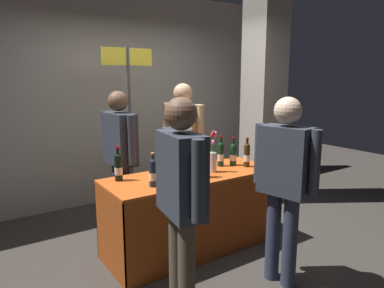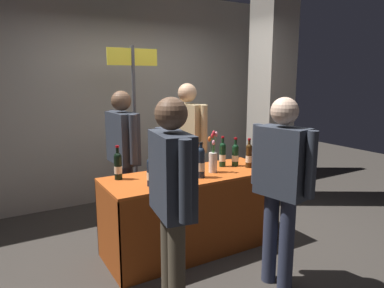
% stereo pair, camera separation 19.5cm
% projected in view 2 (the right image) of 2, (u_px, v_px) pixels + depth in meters
% --- Properties ---
extents(ground_plane, '(12.00, 12.00, 0.00)m').
position_uv_depth(ground_plane, '(192.00, 247.00, 3.57)').
color(ground_plane, '#38332D').
extents(back_partition, '(6.19, 0.12, 2.88)m').
position_uv_depth(back_partition, '(124.00, 97.00, 4.89)').
color(back_partition, '#9E998E').
rests_on(back_partition, ground_plane).
extents(concrete_pillar, '(0.45, 0.45, 3.52)m').
position_uv_depth(concrete_pillar, '(272.00, 74.00, 4.71)').
color(concrete_pillar, gray).
rests_on(concrete_pillar, ground_plane).
extents(tasting_table, '(1.74, 0.67, 0.78)m').
position_uv_depth(tasting_table, '(192.00, 198.00, 3.47)').
color(tasting_table, '#B74C19').
rests_on(tasting_table, ground_plane).
extents(featured_wine_bottle, '(0.07, 0.07, 0.31)m').
position_uv_depth(featured_wine_bottle, '(249.00, 155.00, 3.65)').
color(featured_wine_bottle, '#38230F').
rests_on(featured_wine_bottle, tasting_table).
extents(display_bottle_0, '(0.08, 0.08, 0.34)m').
position_uv_depth(display_bottle_0, '(201.00, 162.00, 3.28)').
color(display_bottle_0, '#192333').
rests_on(display_bottle_0, tasting_table).
extents(display_bottle_1, '(0.07, 0.07, 0.31)m').
position_uv_depth(display_bottle_1, '(169.00, 159.00, 3.49)').
color(display_bottle_1, '#38230F').
rests_on(display_bottle_1, tasting_table).
extents(display_bottle_2, '(0.07, 0.07, 0.32)m').
position_uv_depth(display_bottle_2, '(118.00, 165.00, 3.22)').
color(display_bottle_2, black).
rests_on(display_bottle_2, tasting_table).
extents(display_bottle_3, '(0.07, 0.07, 0.33)m').
position_uv_depth(display_bottle_3, '(223.00, 154.00, 3.69)').
color(display_bottle_3, black).
rests_on(display_bottle_3, tasting_table).
extents(display_bottle_4, '(0.07, 0.07, 0.31)m').
position_uv_depth(display_bottle_4, '(176.00, 165.00, 3.29)').
color(display_bottle_4, '#38230F').
rests_on(display_bottle_4, tasting_table).
extents(display_bottle_5, '(0.07, 0.07, 0.31)m').
position_uv_depth(display_bottle_5, '(235.00, 154.00, 3.71)').
color(display_bottle_5, black).
rests_on(display_bottle_5, tasting_table).
extents(display_bottle_6, '(0.07, 0.07, 0.30)m').
position_uv_depth(display_bottle_6, '(151.00, 172.00, 3.03)').
color(display_bottle_6, '#192333').
rests_on(display_bottle_6, tasting_table).
extents(wine_glass_near_vendor, '(0.07, 0.07, 0.14)m').
position_uv_depth(wine_glass_near_vendor, '(259.00, 157.00, 3.67)').
color(wine_glass_near_vendor, silver).
rests_on(wine_glass_near_vendor, tasting_table).
extents(flower_vase, '(0.08, 0.09, 0.43)m').
position_uv_depth(flower_vase, '(213.00, 158.00, 3.46)').
color(flower_vase, silver).
rests_on(flower_vase, tasting_table).
extents(brochure_stand, '(0.16, 0.04, 0.15)m').
position_uv_depth(brochure_stand, '(168.00, 174.00, 3.13)').
color(brochure_stand, silver).
rests_on(brochure_stand, tasting_table).
extents(vendor_presenter, '(0.32, 0.62, 1.65)m').
position_uv_depth(vendor_presenter, '(187.00, 137.00, 4.24)').
color(vendor_presenter, black).
rests_on(vendor_presenter, ground_plane).
extents(vendor_assistant, '(0.24, 0.64, 1.58)m').
position_uv_depth(vendor_assistant, '(123.00, 148.00, 3.82)').
color(vendor_assistant, '#2D3347').
rests_on(vendor_assistant, ground_plane).
extents(taster_foreground_right, '(0.27, 0.59, 1.59)m').
position_uv_depth(taster_foreground_right, '(172.00, 192.00, 2.36)').
color(taster_foreground_right, '#4C4233').
rests_on(taster_foreground_right, ground_plane).
extents(taster_foreground_left, '(0.29, 0.56, 1.57)m').
position_uv_depth(taster_foreground_left, '(281.00, 177.00, 2.77)').
color(taster_foreground_left, '#2D3347').
rests_on(taster_foreground_left, ground_plane).
extents(booth_signpost, '(0.62, 0.04, 2.08)m').
position_uv_depth(booth_signpost, '(134.00, 108.00, 4.23)').
color(booth_signpost, '#47474C').
rests_on(booth_signpost, ground_plane).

